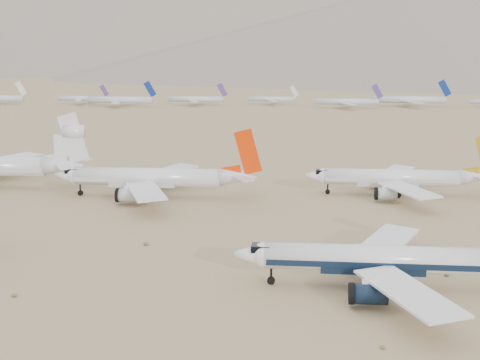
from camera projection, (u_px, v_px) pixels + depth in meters
The scene contains 6 objects.
ground at pixel (301, 275), 113.42m from camera, with size 7000.00×7000.00×0.00m, color #8B7051.
main_airliner at pixel (393, 260), 105.95m from camera, with size 48.80×47.66×17.22m.
row2_gold_tail at pixel (399, 178), 174.00m from camera, with size 46.76×45.73×16.65m.
row2_orange_tail at pixel (155, 178), 171.86m from camera, with size 51.15×50.04×18.25m.
distant_storage_row at pixel (403, 101), 440.14m from camera, with size 680.38×68.52×15.99m.
desert_scrub at pixel (280, 359), 81.97m from camera, with size 261.14×121.67×0.63m.
Camera 1 is at (0.60, -108.72, 37.56)m, focal length 50.00 mm.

